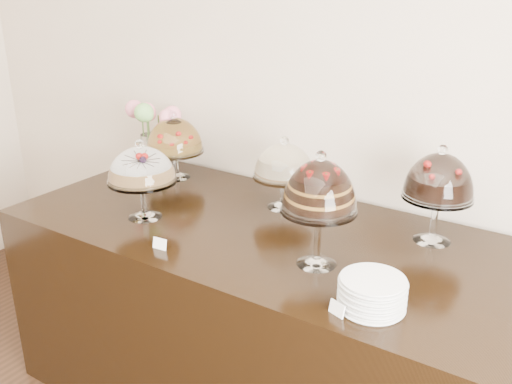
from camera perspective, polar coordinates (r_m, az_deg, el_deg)
The scene contains 11 objects.
wall_back at distance 2.66m, azimuth 8.20°, elevation 12.20°, with size 5.00×0.04×3.00m, color beige.
display_counter at distance 2.62m, azimuth 0.62°, elevation -12.62°, with size 2.20×1.00×0.90m, color black.
cake_stand_sugar_sponge at distance 2.47m, azimuth -11.38°, elevation 2.33°, with size 0.30×0.30×0.35m.
cake_stand_choco_layer at distance 2.01m, azimuth 6.38°, elevation 0.14°, with size 0.27×0.27×0.44m.
cake_stand_cheesecake at distance 2.54m, azimuth 2.82°, elevation 2.81°, with size 0.28×0.28×0.33m.
cake_stand_dark_choco at distance 2.30m, azimuth 17.83°, elevation 1.10°, with size 0.28×0.28×0.40m.
cake_stand_fruit_tart at distance 2.95m, azimuth -8.16°, elevation 5.37°, with size 0.30×0.30×0.35m.
flower_vase at distance 3.08m, azimuth -10.37°, elevation 6.41°, with size 0.29×0.31×0.39m.
plate_stack at distance 1.87m, azimuth 11.53°, elevation -9.89°, with size 0.21×0.21×0.10m.
price_card_left at distance 2.25m, azimuth -9.61°, elevation -5.12°, with size 0.06×0.01×0.04m, color white.
price_card_right at distance 1.84m, azimuth 8.09°, elevation -11.49°, with size 0.06×0.01×0.04m, color white.
Camera 1 is at (1.12, 0.62, 1.91)m, focal length 40.00 mm.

